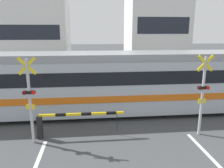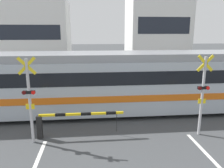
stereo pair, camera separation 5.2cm
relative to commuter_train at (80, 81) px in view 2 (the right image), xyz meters
The scene contains 10 objects.
rail_track_near 2.49m from the commuter_train, 23.09° to the right, with size 50.00×0.10×0.08m.
rail_track_far 2.49m from the commuter_train, 23.09° to the left, with size 50.00×0.10×0.08m.
commuter_train is the anchor object (origin of this frame).
crossing_barrier_near 3.05m from the commuter_train, 102.24° to the right, with size 3.54×0.20×1.04m.
crossing_barrier_far 5.11m from the commuter_train, 37.47° to the left, with size 3.54×0.20×1.04m.
crossing_signal_left 3.59m from the commuter_train, 118.98° to the right, with size 0.68×0.15×3.39m.
crossing_signal_right 5.99m from the commuter_train, 31.59° to the right, with size 0.68×0.15×3.39m.
pedestrian 6.16m from the commuter_train, 69.60° to the left, with size 0.38×0.22×1.60m.
building_left_of_street 16.84m from the commuter_train, 110.18° to the left, with size 7.75×5.76×7.69m.
building_right_of_street 18.17m from the commuter_train, 60.87° to the left, with size 6.97×5.76×9.02m.
Camera 2 is at (-1.10, -0.42, 4.26)m, focal length 35.00 mm.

